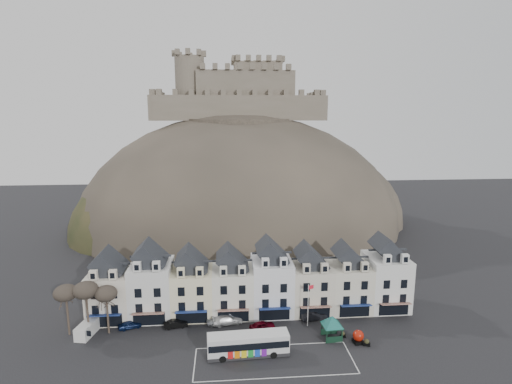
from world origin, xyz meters
The scene contains 21 objects.
ground centered at (0.00, 0.00, 0.00)m, with size 300.00×300.00×0.00m, color black.
coach_bay_markings centered at (2.00, 1.25, 0.00)m, with size 22.00×7.50×0.01m, color silver.
townhouse_terrace centered at (0.15, 15.97, 5.30)m, with size 54.40×9.35×11.80m.
castle_hill centered at (1.25, 68.95, 0.11)m, with size 100.00×76.00×68.00m.
castle centered at (0.51, 75.93, 40.19)m, with size 50.20×22.20×22.00m.
tree_left_far centered at (-29.00, 10.50, 6.90)m, with size 3.61×3.61×8.24m.
tree_left_mid centered at (-26.00, 10.50, 7.24)m, with size 3.78×3.78×8.64m.
tree_left_near centered at (-23.00, 10.50, 6.55)m, with size 3.43×3.43×7.84m.
bus centered at (-1.51, 2.89, 1.80)m, with size 11.68×3.29×3.26m.
bus_shelter centered at (11.50, 6.13, 2.87)m, with size 5.81×5.81×3.70m.
red_buoy centered at (15.11, 4.54, 1.05)m, with size 1.67×1.67×2.06m.
flagpole centered at (8.65, 10.03, 4.10)m, with size 0.96×0.46×7.17m.
white_van centered at (-26.16, 10.09, 1.01)m, with size 2.74×4.68×2.01m.
planter_west centered at (13.32, 6.32, 0.44)m, with size 1.00×0.71×0.91m.
planter_east centered at (16.15, 3.77, 0.51)m, with size 1.16×0.82×1.05m.
car_navy centered at (-20.00, 11.62, 0.62)m, with size 1.46×3.62×1.23m, color #0B183B.
car_black centered at (-12.68, 11.26, 0.62)m, with size 1.32×3.78×1.25m, color black.
car_silver centered at (-5.60, 12.00, 0.61)m, with size 2.04×4.34×1.23m, color #A8ABB0.
car_white centered at (-4.40, 11.77, 0.73)m, with size 2.04×5.02×1.46m, color silver.
car_maroon centered at (1.15, 9.50, 0.70)m, with size 1.65×4.09×1.39m, color #4C0410.
car_charcoal centered at (10.00, 12.00, 0.73)m, with size 1.54×4.41×1.45m, color black.
Camera 1 is at (-4.56, -48.49, 33.80)m, focal length 28.00 mm.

